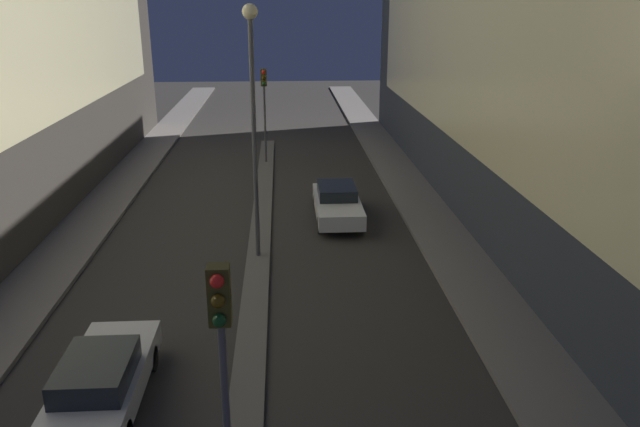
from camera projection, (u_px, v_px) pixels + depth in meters
name	position (u px, v px, depth m)	size (l,w,h in m)	color
median_strip	(260.00, 235.00, 24.09)	(0.81, 33.42, 0.11)	#56544F
traffic_light_near	(222.00, 353.00, 9.05)	(0.32, 0.42, 5.06)	#4C4C51
traffic_light_mid	(264.00, 95.00, 33.49)	(0.32, 0.42, 5.06)	#4C4C51
street_lamp	(253.00, 97.00, 20.22)	(0.49, 0.49, 8.45)	#4C4C51
car_left_lane	(102.00, 381.00, 13.68)	(1.72, 4.62, 1.43)	#B2B2B7
car_right_lane	(337.00, 203.00, 25.68)	(1.80, 4.64, 1.40)	silver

